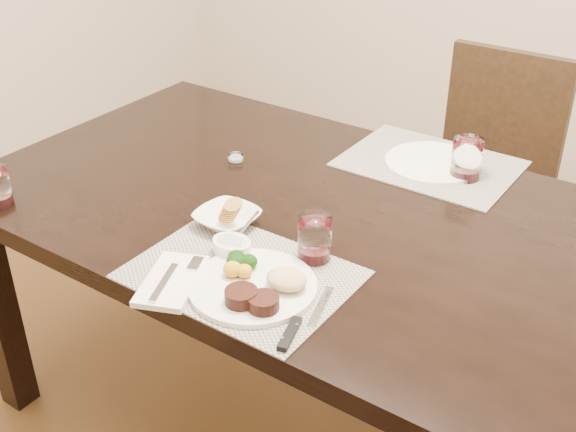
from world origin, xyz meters
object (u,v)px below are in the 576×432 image
Objects in this scene: steak_knife at (298,327)px; dinner_plate at (257,285)px; wine_glass_near at (315,240)px; far_plate at (433,163)px; cracker_bowl at (227,218)px; chair_far at (487,170)px.

dinner_plate is at bearing 142.93° from steak_knife.
wine_glass_near reaches higher than far_plate.
far_plate is (-0.09, 0.79, 0.00)m from steak_knife.
wine_glass_near is at bearing 67.28° from dinner_plate.
cracker_bowl is at bearing -114.50° from far_plate.
chair_far is at bearing 78.00° from cracker_bowl.
cracker_bowl is 1.47× the size of wine_glass_near.
dinner_plate is at bearing -38.52° from cracker_bowl.
chair_far reaches higher than cracker_bowl.
wine_glass_near is at bearing -89.75° from chair_far.
chair_far is 0.61m from far_plate.
dinner_plate is 2.62× the size of wine_glass_near.
far_plate is (0.05, 0.74, -0.01)m from dinner_plate.
chair_far is at bearing 75.94° from dinner_plate.
steak_knife is at bearing -32.47° from cracker_bowl.
dinner_plate reaches higher than steak_knife.
steak_knife is 0.25m from wine_glass_near.
wine_glass_near reaches higher than cracker_bowl.
cracker_bowl is at bearing 180.00° from wine_glass_near.
far_plate is (0.02, -0.55, 0.26)m from chair_far.
wine_glass_near is (0.03, 0.17, 0.03)m from dinner_plate.
chair_far is at bearing 78.67° from steak_knife.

